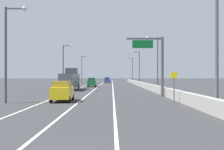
# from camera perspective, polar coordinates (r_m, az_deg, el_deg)

# --- Properties ---
(ground_plane) EXTENTS (320.00, 320.00, 0.00)m
(ground_plane) POSITION_cam_1_polar(r_m,az_deg,el_deg) (70.36, -1.21, -2.28)
(ground_plane) COLOR #2D2D30
(lane_stripe_left) EXTENTS (0.16, 130.00, 0.00)m
(lane_stripe_left) POSITION_cam_1_polar(r_m,az_deg,el_deg) (61.73, -6.49, -2.58)
(lane_stripe_left) COLOR silver
(lane_stripe_left) RESTS_ON ground_plane
(lane_stripe_center) EXTENTS (0.16, 130.00, 0.00)m
(lane_stripe_center) POSITION_cam_1_polar(r_m,az_deg,el_deg) (61.44, -3.24, -2.59)
(lane_stripe_center) COLOR silver
(lane_stripe_center) RESTS_ON ground_plane
(lane_stripe_right) EXTENTS (0.16, 130.00, 0.00)m
(lane_stripe_right) POSITION_cam_1_polar(r_m,az_deg,el_deg) (61.35, 0.03, -2.59)
(lane_stripe_right) COLOR silver
(lane_stripe_right) RESTS_ON ground_plane
(jersey_barrier_right) EXTENTS (0.60, 120.00, 1.10)m
(jersey_barrier_right) POSITION_cam_1_polar(r_m,az_deg,el_deg) (46.86, 8.37, -2.69)
(jersey_barrier_right) COLOR gray
(jersey_barrier_right) RESTS_ON ground_plane
(overhead_sign_gantry) EXTENTS (4.68, 0.36, 7.50)m
(overhead_sign_gantry) POSITION_cam_1_polar(r_m,az_deg,el_deg) (31.77, 10.01, 3.62)
(overhead_sign_gantry) COLOR #47474C
(overhead_sign_gantry) RESTS_ON ground_plane
(speed_advisory_sign) EXTENTS (0.60, 0.11, 3.00)m
(speed_advisory_sign) POSITION_cam_1_polar(r_m,az_deg,el_deg) (24.84, 13.91, -2.17)
(speed_advisory_sign) COLOR #4C4C51
(speed_advisory_sign) RESTS_ON ground_plane
(lamp_post_right_near) EXTENTS (2.14, 0.44, 9.30)m
(lamp_post_right_near) POSITION_cam_1_polar(r_m,az_deg,el_deg) (19.38, 22.03, 7.99)
(lamp_post_right_near) COLOR #4C4C51
(lamp_post_right_near) RESTS_ON ground_plane
(lamp_post_right_second) EXTENTS (2.14, 0.44, 9.30)m
(lamp_post_right_second) POSITION_cam_1_polar(r_m,az_deg,el_deg) (43.31, 9.93, 3.50)
(lamp_post_right_second) COLOR #4C4C51
(lamp_post_right_second) RESTS_ON ground_plane
(lamp_post_right_third) EXTENTS (2.14, 0.44, 9.30)m
(lamp_post_right_third) POSITION_cam_1_polar(r_m,az_deg,el_deg) (67.77, 5.89, 2.20)
(lamp_post_right_third) COLOR #4C4C51
(lamp_post_right_third) RESTS_ON ground_plane
(lamp_post_right_fourth) EXTENTS (2.14, 0.44, 9.30)m
(lamp_post_right_fourth) POSITION_cam_1_polar(r_m,az_deg,el_deg) (92.45, 4.42, 1.58)
(lamp_post_right_fourth) COLOR #4C4C51
(lamp_post_right_fourth) RESTS_ON ground_plane
(lamp_post_left_near) EXTENTS (2.14, 0.44, 9.30)m
(lamp_post_left_near) POSITION_cam_1_polar(r_m,az_deg,el_deg) (25.91, -22.82, 5.95)
(lamp_post_left_near) COLOR #4C4C51
(lamp_post_left_near) RESTS_ON ground_plane
(lamp_post_left_mid) EXTENTS (2.14, 0.44, 9.30)m
(lamp_post_left_mid) POSITION_cam_1_polar(r_m,az_deg,el_deg) (54.56, -11.00, 2.76)
(lamp_post_left_mid) COLOR #4C4C51
(lamp_post_left_mid) RESTS_ON ground_plane
(lamp_post_left_far) EXTENTS (2.14, 0.44, 9.30)m
(lamp_post_left_far) POSITION_cam_1_polar(r_m,az_deg,el_deg) (83.88, -6.91, 1.75)
(lamp_post_left_far) COLOR #4C4C51
(lamp_post_left_far) RESTS_ON ground_plane
(car_blue_0) EXTENTS (2.03, 4.63, 2.02)m
(car_blue_0) POSITION_cam_1_polar(r_m,az_deg,el_deg) (91.35, -1.24, -1.15)
(car_blue_0) COLOR #1E389E
(car_blue_0) RESTS_ON ground_plane
(car_yellow_1) EXTENTS (2.06, 4.10, 2.09)m
(car_yellow_1) POSITION_cam_1_polar(r_m,az_deg,el_deg) (25.96, -11.44, -3.69)
(car_yellow_1) COLOR gold
(car_yellow_1) RESTS_ON ground_plane
(car_green_2) EXTENTS (1.96, 4.16, 2.12)m
(car_green_2) POSITION_cam_1_polar(r_m,az_deg,el_deg) (58.12, -4.81, -1.69)
(car_green_2) COLOR #196033
(car_green_2) RESTS_ON ground_plane
(box_truck) EXTENTS (2.54, 9.34, 4.07)m
(box_truck) POSITION_cam_1_polar(r_m,az_deg,el_deg) (46.24, -9.75, -1.10)
(box_truck) COLOR #4C4C51
(box_truck) RESTS_ON ground_plane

